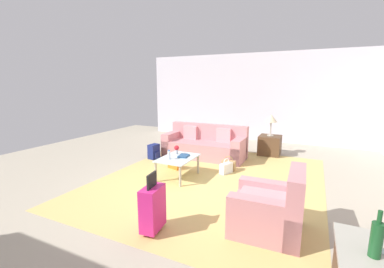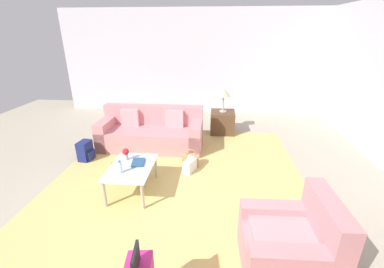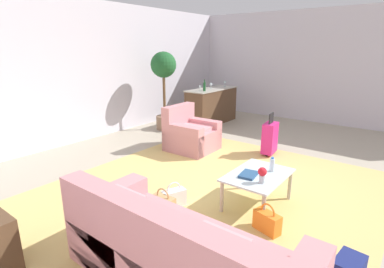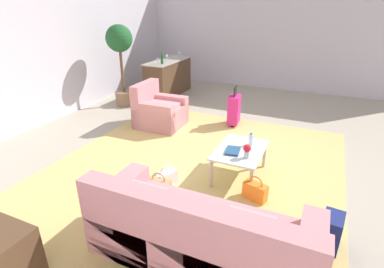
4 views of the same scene
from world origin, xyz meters
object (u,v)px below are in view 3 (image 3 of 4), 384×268
armchair (189,135)px  handbag_white (174,198)px  coffee_table (258,178)px  wine_glass_leftmost (200,87)px  wine_bottle_green (204,86)px  handbag_orange (267,221)px  flower_vase (262,174)px  coffee_table_book (249,174)px  couch (176,260)px  wine_glass_right_of_centre (225,83)px  wine_glass_left_of_centre (211,85)px  water_bottle (272,165)px  handbag_tan (163,205)px  suitcase_magenta (270,138)px  potted_ficus (164,78)px  bar_console (212,105)px

armchair → handbag_white: bearing=-147.0°
coffee_table → wine_glass_leftmost: 4.27m
wine_bottle_green → handbag_orange: bearing=-135.9°
wine_bottle_green → handbag_white: bearing=-150.1°
flower_vase → coffee_table_book: bearing=66.5°
couch → wine_bottle_green: (4.76, 3.08, 0.79)m
couch → handbag_orange: bearing=-11.4°
couch → wine_glass_leftmost: wine_glass_leftmost is taller
wine_glass_right_of_centre → wine_glass_left_of_centre: bearing=172.7°
coffee_table → handbag_white: coffee_table is taller
wine_glass_leftmost → handbag_white: wine_glass_leftmost is taller
coffee_table_book → wine_glass_left_of_centre: bearing=32.1°
armchair → flower_vase: (-1.52, -2.32, 0.28)m
coffee_table_book → water_bottle: bearing=-37.5°
handbag_tan → flower_vase: bearing=-54.6°
couch → wine_bottle_green: 5.72m
wine_glass_left_of_centre → suitcase_magenta: bearing=-121.6°
wine_bottle_green → wine_glass_leftmost: bearing=129.6°
handbag_orange → wine_bottle_green: bearing=44.1°
coffee_table_book → wine_glass_right_of_centre: 5.20m
coffee_table → potted_ficus: 4.41m
handbag_white → wine_glass_leftmost: bearing=31.3°
handbag_white → handbag_tan: same height
water_bottle → coffee_table_book: bearing=150.6°
water_bottle → bar_console: size_ratio=0.12×
wine_bottle_green → potted_ficus: 1.08m
bar_console → potted_ficus: 1.66m
wine_bottle_green → flower_vase: bearing=-135.5°
handbag_orange → coffee_table: bearing=36.9°
couch → wine_glass_left_of_centre: 6.25m
coffee_table_book → handbag_orange: coffee_table_book is taller
water_bottle → wine_bottle_green: 4.18m
bar_console → coffee_table: bearing=-138.5°
handbag_white → wine_glass_right_of_centre: bearing=24.5°
flower_vase → potted_ficus: bearing=57.8°
bar_console → water_bottle: bearing=-135.9°
wine_glass_leftmost → wine_bottle_green: 0.11m
flower_vase → wine_glass_left_of_centre: bearing=41.4°
wine_glass_left_of_centre → wine_bottle_green: bearing=-164.0°
coffee_table_book → armchair: bearing=47.8°
coffee_table → coffee_table_book: size_ratio=3.43×
coffee_table_book → coffee_table: bearing=-41.8°
couch → potted_ficus: 5.61m
water_bottle → suitcase_magenta: size_ratio=0.24×
flower_vase → handbag_tan: size_ratio=0.57×
wine_glass_leftmost → handbag_tan: size_ratio=0.43×
couch → handbag_tan: size_ratio=6.30×
water_bottle → suitcase_magenta: 1.98m
coffee_table → wine_glass_leftmost: size_ratio=6.26×
suitcase_magenta → handbag_tan: (-2.93, 0.16, -0.23)m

